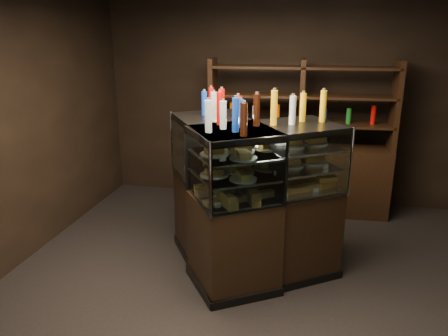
{
  "coord_description": "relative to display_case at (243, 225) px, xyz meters",
  "views": [
    {
      "loc": [
        0.45,
        -3.52,
        2.34
      ],
      "look_at": [
        -0.35,
        0.14,
        1.15
      ],
      "focal_mm": 35.0,
      "sensor_mm": 36.0,
      "label": 1
    }
  ],
  "objects": [
    {
      "name": "display_case",
      "position": [
        0.0,
        0.0,
        0.0
      ],
      "size": [
        1.87,
        1.56,
        1.52
      ],
      "rotation": [
        0.0,
        0.0,
        -0.21
      ],
      "color": "black",
      "rests_on": "ground"
    },
    {
      "name": "food_display",
      "position": [
        -0.0,
        -0.01,
        0.64
      ],
      "size": [
        1.43,
        1.17,
        0.47
      ],
      "color": "#C19245",
      "rests_on": "display_case"
    },
    {
      "name": "potted_conifer",
      "position": [
        0.85,
        0.61,
        -0.05
      ],
      "size": [
        0.37,
        0.37,
        0.79
      ],
      "rotation": [
        0.0,
        0.0,
        0.05
      ],
      "color": "black",
      "rests_on": "ground"
    },
    {
      "name": "bottles_top",
      "position": [
        0.0,
        0.0,
        1.15
      ],
      "size": [
        1.26,
        1.03,
        0.3
      ],
      "color": "black",
      "rests_on": "display_case"
    },
    {
      "name": "back_shelving",
      "position": [
        0.44,
        1.7,
        0.1
      ],
      "size": [
        2.35,
        0.54,
        2.0
      ],
      "rotation": [
        0.0,
        0.0,
        0.05
      ],
      "color": "black",
      "rests_on": "ground"
    },
    {
      "name": "room_shell",
      "position": [
        0.2,
        -0.35,
        1.43
      ],
      "size": [
        5.02,
        5.02,
        3.01
      ],
      "color": "black",
      "rests_on": "ground"
    },
    {
      "name": "ground",
      "position": [
        0.2,
        -0.35,
        -0.51
      ],
      "size": [
        5.0,
        5.0,
        0.0
      ],
      "primitive_type": "plane",
      "color": "black",
      "rests_on": "ground"
    }
  ]
}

